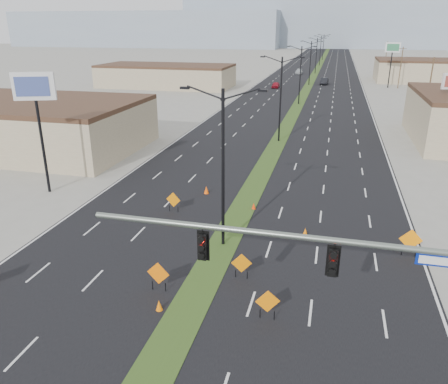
% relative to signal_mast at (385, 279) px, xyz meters
% --- Properties ---
extents(ground, '(600.00, 600.00, 0.00)m').
position_rel_signal_mast_xyz_m(ground, '(-8.56, -2.00, -4.79)').
color(ground, gray).
rests_on(ground, ground).
extents(road_surface, '(25.00, 400.00, 0.02)m').
position_rel_signal_mast_xyz_m(road_surface, '(-8.56, 98.00, -4.79)').
color(road_surface, black).
rests_on(road_surface, ground).
extents(median_strip, '(2.00, 400.00, 0.04)m').
position_rel_signal_mast_xyz_m(median_strip, '(-8.56, 98.00, -4.79)').
color(median_strip, '#354F1C').
rests_on(median_strip, ground).
extents(building_sw_far, '(30.00, 14.00, 4.50)m').
position_rel_signal_mast_xyz_m(building_sw_far, '(-40.56, 83.00, -2.54)').
color(building_sw_far, tan).
rests_on(building_sw_far, ground).
extents(mesa_west, '(180.00, 50.00, 22.00)m').
position_rel_signal_mast_xyz_m(mesa_west, '(-128.56, 278.00, 6.21)').
color(mesa_west, '#8896A8').
rests_on(mesa_west, ground).
extents(mesa_center, '(220.00, 50.00, 28.00)m').
position_rel_signal_mast_xyz_m(mesa_center, '(31.44, 298.00, 9.21)').
color(mesa_center, '#8896A8').
rests_on(mesa_center, ground).
extents(mesa_backdrop, '(140.00, 50.00, 32.00)m').
position_rel_signal_mast_xyz_m(mesa_backdrop, '(-38.56, 318.00, 11.21)').
color(mesa_backdrop, '#8896A8').
rests_on(mesa_backdrop, ground).
extents(signal_mast, '(16.30, 0.60, 8.00)m').
position_rel_signal_mast_xyz_m(signal_mast, '(0.00, 0.00, 0.00)').
color(signal_mast, slate).
rests_on(signal_mast, ground).
extents(streetlight_0, '(5.15, 0.24, 10.02)m').
position_rel_signal_mast_xyz_m(streetlight_0, '(-8.56, 10.00, 0.63)').
color(streetlight_0, black).
rests_on(streetlight_0, ground).
extents(streetlight_1, '(5.15, 0.24, 10.02)m').
position_rel_signal_mast_xyz_m(streetlight_1, '(-8.56, 38.00, 0.63)').
color(streetlight_1, black).
rests_on(streetlight_1, ground).
extents(streetlight_2, '(5.15, 0.24, 10.02)m').
position_rel_signal_mast_xyz_m(streetlight_2, '(-8.56, 66.00, 0.63)').
color(streetlight_2, black).
rests_on(streetlight_2, ground).
extents(streetlight_3, '(5.15, 0.24, 10.02)m').
position_rel_signal_mast_xyz_m(streetlight_3, '(-8.56, 94.00, 0.63)').
color(streetlight_3, black).
rests_on(streetlight_3, ground).
extents(streetlight_4, '(5.15, 0.24, 10.02)m').
position_rel_signal_mast_xyz_m(streetlight_4, '(-8.56, 122.00, 0.63)').
color(streetlight_4, black).
rests_on(streetlight_4, ground).
extents(streetlight_5, '(5.15, 0.24, 10.02)m').
position_rel_signal_mast_xyz_m(streetlight_5, '(-8.56, 150.00, 0.63)').
color(streetlight_5, black).
rests_on(streetlight_5, ground).
extents(streetlight_6, '(5.15, 0.24, 10.02)m').
position_rel_signal_mast_xyz_m(streetlight_6, '(-8.56, 178.00, 0.63)').
color(streetlight_6, black).
rests_on(streetlight_6, ground).
extents(utility_pole_1, '(1.60, 0.20, 9.00)m').
position_rel_signal_mast_xyz_m(utility_pole_1, '(11.44, 58.00, -0.12)').
color(utility_pole_1, '#4C3823').
rests_on(utility_pole_1, ground).
extents(utility_pole_2, '(1.60, 0.20, 9.00)m').
position_rel_signal_mast_xyz_m(utility_pole_2, '(11.44, 93.00, -0.12)').
color(utility_pole_2, '#4C3823').
rests_on(utility_pole_2, ground).
extents(utility_pole_3, '(1.60, 0.20, 9.00)m').
position_rel_signal_mast_xyz_m(utility_pole_3, '(11.44, 128.00, -0.12)').
color(utility_pole_3, '#4C3823').
rests_on(utility_pole_3, ground).
extents(car_left, '(1.56, 3.79, 1.29)m').
position_rel_signal_mast_xyz_m(car_left, '(-15.60, 87.01, -4.15)').
color(car_left, maroon).
rests_on(car_left, ground).
extents(car_mid, '(1.97, 4.77, 1.54)m').
position_rel_signal_mast_xyz_m(car_mid, '(-5.05, 96.10, -4.02)').
color(car_mid, black).
rests_on(car_mid, ground).
extents(car_far, '(1.90, 4.57, 1.32)m').
position_rel_signal_mast_xyz_m(car_far, '(-13.15, 119.23, -4.13)').
color(car_far, '#B6BDC1').
rests_on(car_far, ground).
extents(construction_sign_1, '(1.28, 0.14, 1.71)m').
position_rel_signal_mast_xyz_m(construction_sign_1, '(-10.59, 4.01, -3.78)').
color(construction_sign_1, orange).
rests_on(construction_sign_1, ground).
extents(construction_sign_2, '(1.17, 0.21, 1.57)m').
position_rel_signal_mast_xyz_m(construction_sign_2, '(-13.54, 14.27, -3.87)').
color(construction_sign_2, orange).
rests_on(construction_sign_2, ground).
extents(construction_sign_3, '(1.14, 0.27, 1.54)m').
position_rel_signal_mast_xyz_m(construction_sign_3, '(-6.56, 6.29, -3.89)').
color(construction_sign_3, orange).
rests_on(construction_sign_3, ground).
extents(construction_sign_4, '(1.16, 0.38, 1.59)m').
position_rel_signal_mast_xyz_m(construction_sign_4, '(-4.59, 3.02, -3.86)').
color(construction_sign_4, orange).
rests_on(construction_sign_4, ground).
extents(construction_sign_5, '(1.37, 0.07, 1.83)m').
position_rel_signal_mast_xyz_m(construction_sign_5, '(2.94, 11.26, -3.71)').
color(construction_sign_5, orange).
rests_on(construction_sign_5, ground).
extents(cone_0, '(0.41, 0.41, 0.58)m').
position_rel_signal_mast_xyz_m(cone_0, '(-9.93, 2.37, -4.50)').
color(cone_0, orange).
rests_on(cone_0, ground).
extents(cone_1, '(0.45, 0.45, 0.62)m').
position_rel_signal_mast_xyz_m(cone_1, '(-3.46, 12.46, -4.48)').
color(cone_1, orange).
rests_on(cone_1, ground).
extents(cone_2, '(0.37, 0.37, 0.54)m').
position_rel_signal_mast_xyz_m(cone_2, '(-7.67, 16.20, -4.52)').
color(cone_2, '#FF3505').
rests_on(cone_2, ground).
extents(cone_3, '(0.49, 0.49, 0.67)m').
position_rel_signal_mast_xyz_m(cone_3, '(-12.18, 18.56, -4.46)').
color(cone_3, '#FF5405').
rests_on(cone_3, ground).
extents(pole_sign_west, '(3.15, 1.52, 9.96)m').
position_rel_signal_mast_xyz_m(pole_sign_west, '(-25.41, 15.76, 3.36)').
color(pole_sign_west, black).
rests_on(pole_sign_west, ground).
extents(pole_sign_east_far, '(3.23, 1.00, 9.89)m').
position_rel_signal_mast_xyz_m(pole_sign_east_far, '(9.37, 93.65, 3.31)').
color(pole_sign_east_far, black).
rests_on(pole_sign_east_far, ground).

